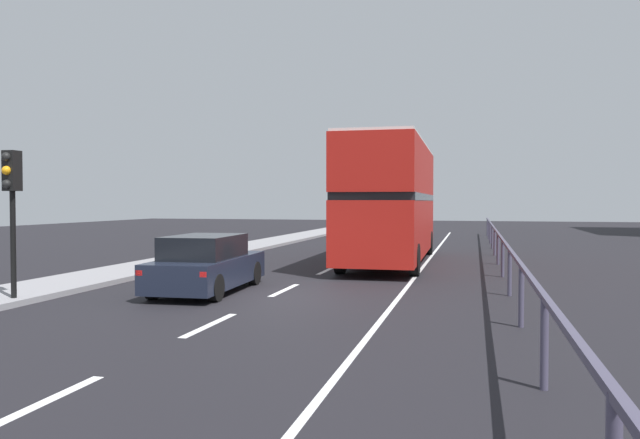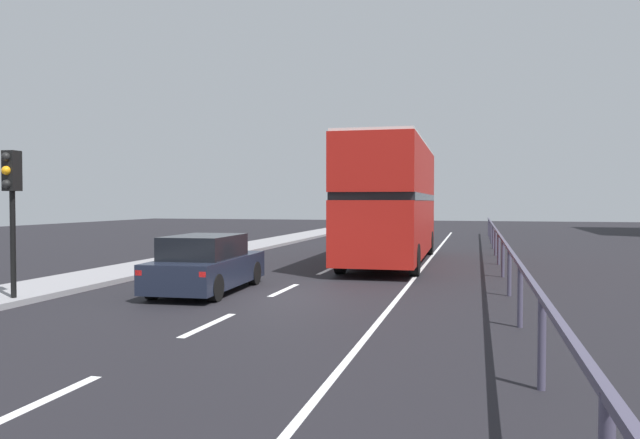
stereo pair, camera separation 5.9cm
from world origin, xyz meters
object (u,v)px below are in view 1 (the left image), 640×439
Objects in this scene: traffic_signal_pole at (11,187)px; hatchback_car_near at (207,265)px; double_decker_bus_red at (391,199)px; sedan_car_ahead at (370,228)px.

hatchback_car_near is at bearing 39.34° from traffic_signal_pole.
double_decker_bus_red is at bearing 64.24° from hatchback_car_near.
double_decker_bus_red is at bearing 58.09° from traffic_signal_pole.
double_decker_bus_red is at bearing -75.73° from sedan_car_ahead.
double_decker_bus_red reaches higher than sedan_car_ahead.
hatchback_car_near is (-3.58, -8.43, -1.68)m from double_decker_bus_red.
traffic_signal_pole is 24.63m from sedan_car_ahead.
double_decker_bus_red is 2.34× the size of sedan_car_ahead.
double_decker_bus_red is 13.45m from sedan_car_ahead.
sedan_car_ahead is at bearing 85.64° from hatchback_car_near.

